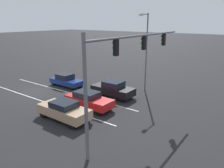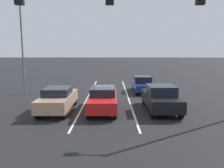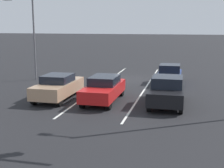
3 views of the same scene
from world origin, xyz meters
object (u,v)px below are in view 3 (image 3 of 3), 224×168
object	(u,v)px
car_black_leftlane_front	(167,91)
car_navy_leftlane_second	(170,74)
car_red_midlane_front	(104,88)
traffic_signal_gantry	(33,6)
car_tan_rightlane_front	(58,86)
street_lamp_right_shoulder	(36,18)

from	to	relation	value
car_black_leftlane_front	car_navy_leftlane_second	xyz separation A→B (m)	(0.23, -6.67, -0.10)
car_red_midlane_front	traffic_signal_gantry	xyz separation A→B (m)	(1.75, 5.03, 4.50)
car_black_leftlane_front	car_navy_leftlane_second	distance (m)	6.67
car_tan_rightlane_front	car_red_midlane_front	xyz separation A→B (m)	(-2.88, -0.04, 0.01)
car_red_midlane_front	traffic_signal_gantry	distance (m)	6.97
car_red_midlane_front	car_black_leftlane_front	xyz separation A→B (m)	(-3.71, -0.01, 0.05)
car_tan_rightlane_front	traffic_signal_gantry	world-z (taller)	traffic_signal_gantry
car_black_leftlane_front	street_lamp_right_shoulder	xyz separation A→B (m)	(10.79, -5.74, 4.18)
car_navy_leftlane_second	traffic_signal_gantry	size ratio (longest dim) A/B	0.35
street_lamp_right_shoulder	traffic_signal_gantry	bearing A→B (deg)	116.31
street_lamp_right_shoulder	car_red_midlane_front	bearing A→B (deg)	140.93
car_tan_rightlane_front	traffic_signal_gantry	size ratio (longest dim) A/B	0.37
car_red_midlane_front	car_navy_leftlane_second	size ratio (longest dim) A/B	1.09
car_tan_rightlane_front	car_black_leftlane_front	xyz separation A→B (m)	(-6.59, -0.05, 0.05)
car_tan_rightlane_front	car_red_midlane_front	bearing A→B (deg)	-179.23
car_tan_rightlane_front	car_black_leftlane_front	distance (m)	6.59
car_black_leftlane_front	street_lamp_right_shoulder	bearing A→B (deg)	-28.01
car_black_leftlane_front	car_red_midlane_front	bearing A→B (deg)	0.10
car_black_leftlane_front	traffic_signal_gantry	distance (m)	8.66
car_tan_rightlane_front	car_navy_leftlane_second	size ratio (longest dim) A/B	1.07
car_red_midlane_front	street_lamp_right_shoulder	bearing A→B (deg)	-39.07
car_red_midlane_front	traffic_signal_gantry	size ratio (longest dim) A/B	0.38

